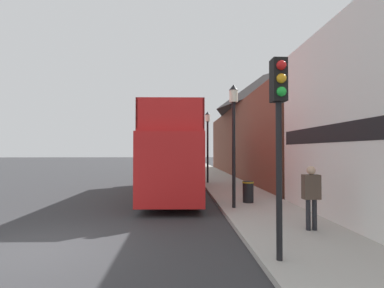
% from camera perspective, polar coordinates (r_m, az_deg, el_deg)
% --- Properties ---
extents(ground_plane, '(144.00, 144.00, 0.00)m').
position_cam_1_polar(ground_plane, '(28.22, -9.46, -5.85)').
color(ground_plane, '#333335').
extents(sidewalk, '(3.03, 108.00, 0.14)m').
position_cam_1_polar(sidewalk, '(25.23, 4.45, -6.25)').
color(sidewalk, '#ADAAA3').
rests_on(sidewalk, ground_plane).
extents(brick_terrace_rear, '(6.00, 25.54, 9.04)m').
position_cam_1_polar(brick_terrace_rear, '(27.46, 13.49, 3.49)').
color(brick_terrace_rear, brown).
rests_on(brick_terrace_rear, ground_plane).
extents(tour_bus, '(2.78, 10.85, 4.16)m').
position_cam_1_polar(tour_bus, '(15.62, -3.13, -2.63)').
color(tour_bus, red).
rests_on(tour_bus, ground_plane).
extents(parked_car_ahead_of_bus, '(1.86, 4.25, 1.39)m').
position_cam_1_polar(parked_car_ahead_of_bus, '(24.20, -1.44, -5.07)').
color(parked_car_ahead_of_bus, '#9E9EA3').
rests_on(parked_car_ahead_of_bus, ground_plane).
extents(pedestrian_nearest, '(0.45, 0.25, 1.72)m').
position_cam_1_polar(pedestrian_nearest, '(8.77, 21.75, -8.40)').
color(pedestrian_nearest, '#232328').
rests_on(pedestrian_nearest, sidewalk).
extents(traffic_signal, '(0.28, 0.42, 3.95)m').
position_cam_1_polar(traffic_signal, '(6.15, 16.25, 5.80)').
color(traffic_signal, black).
rests_on(traffic_signal, sidewalk).
extents(lamp_post_nearest, '(0.35, 0.35, 4.63)m').
position_cam_1_polar(lamp_post_nearest, '(11.40, 7.94, 4.10)').
color(lamp_post_nearest, black).
rests_on(lamp_post_nearest, sidewalk).
extents(lamp_post_second, '(0.35, 0.35, 4.74)m').
position_cam_1_polar(lamp_post_second, '(20.03, 2.99, 1.99)').
color(lamp_post_second, black).
rests_on(lamp_post_second, sidewalk).
extents(lamp_post_third, '(0.35, 0.35, 4.32)m').
position_cam_1_polar(lamp_post_third, '(28.75, 1.85, 0.50)').
color(lamp_post_third, black).
rests_on(lamp_post_third, sidewalk).
extents(litter_bin, '(0.48, 0.48, 0.87)m').
position_cam_1_polar(litter_bin, '(12.69, 10.64, -8.82)').
color(litter_bin, black).
rests_on(litter_bin, sidewalk).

